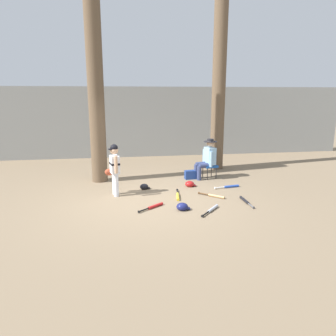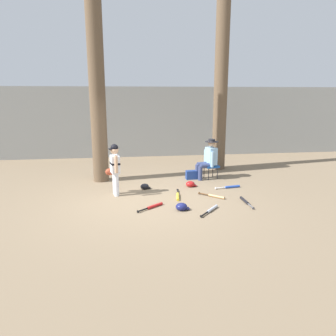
{
  "view_description": "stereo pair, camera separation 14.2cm",
  "coord_description": "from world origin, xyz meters",
  "px_view_note": "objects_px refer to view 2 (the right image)",
  "views": [
    {
      "loc": [
        -0.62,
        -7.1,
        2.47
      ],
      "look_at": [
        0.55,
        0.28,
        0.75
      ],
      "focal_mm": 33.87,
      "sensor_mm": 36.0,
      "label": 1
    },
    {
      "loc": [
        -0.48,
        -7.13,
        2.47
      ],
      "look_at": [
        0.55,
        0.28,
        0.75
      ],
      "focal_mm": 33.87,
      "sensor_mm": 36.0,
      "label": 2
    }
  ],
  "objects_px": {
    "bat_wood_tan": "(214,196)",
    "bat_blue_youth": "(230,187)",
    "batting_helmet_black": "(145,187)",
    "folding_stool": "(211,167)",
    "seated_spectator": "(208,158)",
    "batting_helmet_red": "(190,184)",
    "tree_behind_spectator": "(221,90)",
    "tree_near_player": "(97,85)",
    "bat_yellow_trainer": "(178,196)",
    "young_ballplayer": "(115,166)",
    "batting_helmet_navy": "(182,207)",
    "handbag_beside_stool": "(192,175)",
    "bat_aluminum_silver": "(211,210)",
    "bat_red_barrel": "(153,206)",
    "bat_black_composite": "(245,201)"
  },
  "relations": [
    {
      "from": "folding_stool",
      "to": "handbag_beside_stool",
      "type": "relative_size",
      "value": 1.4
    },
    {
      "from": "handbag_beside_stool",
      "to": "batting_helmet_red",
      "type": "relative_size",
      "value": 1.15
    },
    {
      "from": "bat_blue_youth",
      "to": "bat_wood_tan",
      "type": "relative_size",
      "value": 1.29
    },
    {
      "from": "bat_yellow_trainer",
      "to": "bat_wood_tan",
      "type": "bearing_deg",
      "value": -9.3
    },
    {
      "from": "bat_yellow_trainer",
      "to": "bat_blue_youth",
      "type": "relative_size",
      "value": 1.13
    },
    {
      "from": "tree_near_player",
      "to": "bat_yellow_trainer",
      "type": "xyz_separation_m",
      "value": [
        1.98,
        -1.87,
        -2.72
      ]
    },
    {
      "from": "bat_blue_youth",
      "to": "batting_helmet_black",
      "type": "relative_size",
      "value": 2.66
    },
    {
      "from": "young_ballplayer",
      "to": "folding_stool",
      "type": "height_order",
      "value": "young_ballplayer"
    },
    {
      "from": "batting_helmet_red",
      "to": "bat_red_barrel",
      "type": "bearing_deg",
      "value": -127.52
    },
    {
      "from": "young_ballplayer",
      "to": "bat_yellow_trainer",
      "type": "bearing_deg",
      "value": -14.73
    },
    {
      "from": "batting_helmet_red",
      "to": "batting_helmet_black",
      "type": "height_order",
      "value": "batting_helmet_red"
    },
    {
      "from": "seated_spectator",
      "to": "bat_red_barrel",
      "type": "bearing_deg",
      "value": -128.93
    },
    {
      "from": "young_ballplayer",
      "to": "folding_stool",
      "type": "distance_m",
      "value": 3.13
    },
    {
      "from": "folding_stool",
      "to": "bat_wood_tan",
      "type": "height_order",
      "value": "folding_stool"
    },
    {
      "from": "seated_spectator",
      "to": "batting_helmet_black",
      "type": "distance_m",
      "value": 2.21
    },
    {
      "from": "bat_aluminum_silver",
      "to": "batting_helmet_navy",
      "type": "bearing_deg",
      "value": 166.73
    },
    {
      "from": "bat_blue_youth",
      "to": "batting_helmet_red",
      "type": "distance_m",
      "value": 1.09
    },
    {
      "from": "bat_red_barrel",
      "to": "bat_blue_youth",
      "type": "distance_m",
      "value": 2.56
    },
    {
      "from": "bat_blue_youth",
      "to": "tree_behind_spectator",
      "type": "bearing_deg",
      "value": 81.58
    },
    {
      "from": "bat_red_barrel",
      "to": "bat_blue_youth",
      "type": "height_order",
      "value": "same"
    },
    {
      "from": "tree_near_player",
      "to": "young_ballplayer",
      "type": "xyz_separation_m",
      "value": [
        0.45,
        -1.47,
        -2.01
      ]
    },
    {
      "from": "seated_spectator",
      "to": "bat_yellow_trainer",
      "type": "xyz_separation_m",
      "value": [
        -1.2,
        -1.65,
        -0.61
      ]
    },
    {
      "from": "tree_behind_spectator",
      "to": "bat_aluminum_silver",
      "type": "relative_size",
      "value": 9.69
    },
    {
      "from": "bat_red_barrel",
      "to": "batting_helmet_black",
      "type": "height_order",
      "value": "batting_helmet_black"
    },
    {
      "from": "bat_yellow_trainer",
      "to": "bat_wood_tan",
      "type": "height_order",
      "value": "same"
    },
    {
      "from": "folding_stool",
      "to": "handbag_beside_stool",
      "type": "distance_m",
      "value": 0.64
    },
    {
      "from": "bat_wood_tan",
      "to": "bat_blue_youth",
      "type": "bearing_deg",
      "value": 47.85
    },
    {
      "from": "batting_helmet_black",
      "to": "folding_stool",
      "type": "bearing_deg",
      "value": 22.67
    },
    {
      "from": "bat_black_composite",
      "to": "batting_helmet_navy",
      "type": "xyz_separation_m",
      "value": [
        -1.58,
        -0.28,
        0.04
      ]
    },
    {
      "from": "bat_wood_tan",
      "to": "batting_helmet_black",
      "type": "height_order",
      "value": "batting_helmet_black"
    },
    {
      "from": "folding_stool",
      "to": "bat_red_barrel",
      "type": "xyz_separation_m",
      "value": [
        -1.98,
        -2.35,
        -0.33
      ]
    },
    {
      "from": "bat_aluminum_silver",
      "to": "batting_helmet_red",
      "type": "xyz_separation_m",
      "value": [
        -0.06,
        1.92,
        0.04
      ]
    },
    {
      "from": "young_ballplayer",
      "to": "bat_wood_tan",
      "type": "bearing_deg",
      "value": -12.75
    },
    {
      "from": "batting_helmet_red",
      "to": "bat_yellow_trainer",
      "type": "bearing_deg",
      "value": -120.21
    },
    {
      "from": "tree_near_player",
      "to": "seated_spectator",
      "type": "bearing_deg",
      "value": -3.94
    },
    {
      "from": "seated_spectator",
      "to": "batting_helmet_navy",
      "type": "relative_size",
      "value": 3.93
    },
    {
      "from": "young_ballplayer",
      "to": "batting_helmet_red",
      "type": "relative_size",
      "value": 4.43
    },
    {
      "from": "handbag_beside_stool",
      "to": "bat_aluminum_silver",
      "type": "bearing_deg",
      "value": -93.05
    },
    {
      "from": "bat_black_composite",
      "to": "batting_helmet_black",
      "type": "bearing_deg",
      "value": 147.68
    },
    {
      "from": "handbag_beside_stool",
      "to": "tree_behind_spectator",
      "type": "bearing_deg",
      "value": 46.49
    },
    {
      "from": "bat_black_composite",
      "to": "bat_wood_tan",
      "type": "height_order",
      "value": "same"
    },
    {
      "from": "bat_blue_youth",
      "to": "bat_aluminum_silver",
      "type": "relative_size",
      "value": 1.19
    },
    {
      "from": "handbag_beside_stool",
      "to": "batting_helmet_navy",
      "type": "bearing_deg",
      "value": -106.72
    },
    {
      "from": "seated_spectator",
      "to": "batting_helmet_red",
      "type": "height_order",
      "value": "seated_spectator"
    },
    {
      "from": "folding_stool",
      "to": "batting_helmet_red",
      "type": "xyz_separation_m",
      "value": [
        -0.8,
        -0.81,
        -0.29
      ]
    },
    {
      "from": "batting_helmet_black",
      "to": "bat_aluminum_silver",
      "type": "bearing_deg",
      "value": -54.68
    },
    {
      "from": "young_ballplayer",
      "to": "bat_red_barrel",
      "type": "relative_size",
      "value": 2.11
    },
    {
      "from": "tree_behind_spectator",
      "to": "batting_helmet_red",
      "type": "distance_m",
      "value": 3.57
    },
    {
      "from": "tree_near_player",
      "to": "tree_behind_spectator",
      "type": "xyz_separation_m",
      "value": [
        3.89,
        1.06,
        -0.13
      ]
    },
    {
      "from": "bat_yellow_trainer",
      "to": "batting_helmet_red",
      "type": "distance_m",
      "value": 0.99
    }
  ]
}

